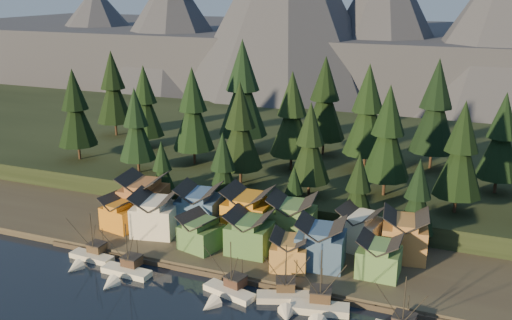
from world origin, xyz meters
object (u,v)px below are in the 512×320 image
at_px(house_back_0, 144,196).
at_px(house_back_1, 199,206).
at_px(house_front_1, 155,212).
at_px(boat_3, 225,287).
at_px(boat_5, 319,302).
at_px(boat_1, 122,267).
at_px(house_front_0, 121,212).
at_px(boat_4, 286,293).
at_px(boat_0, 88,252).

height_order(house_back_0, house_back_1, house_back_0).
distance_m(house_front_1, house_back_0, 9.44).
relative_size(boat_3, boat_5, 0.90).
distance_m(boat_1, house_front_0, 20.03).
relative_size(boat_5, house_front_0, 1.46).
bearing_deg(house_front_0, boat_1, -44.41).
xyz_separation_m(boat_4, house_front_1, (-34.45, 14.09, 4.23)).
height_order(house_front_0, house_front_1, house_front_1).
distance_m(boat_0, house_front_1, 16.27).
distance_m(boat_4, boat_5, 6.45).
xyz_separation_m(boat_1, boat_5, (37.95, 1.19, 0.30)).
xyz_separation_m(boat_0, boat_1, (10.05, -2.68, 0.08)).
height_order(house_front_0, house_back_1, house_back_1).
bearing_deg(boat_1, house_back_0, 114.84).
xyz_separation_m(boat_1, house_back_1, (4.53, 22.89, 4.55)).
xyz_separation_m(house_back_0, house_back_1, (14.22, -0.15, -0.29)).
relative_size(boat_3, house_front_1, 1.08).
relative_size(boat_0, house_front_1, 1.04).
distance_m(boat_0, house_back_1, 25.34).
distance_m(boat_1, house_front_1, 17.36).
xyz_separation_m(boat_4, house_back_0, (-41.33, 20.53, 4.85)).
bearing_deg(boat_1, house_front_0, 126.64).
bearing_deg(house_front_1, house_back_1, 29.21).
distance_m(boat_0, boat_3, 31.16).
bearing_deg(boat_5, boat_1, 170.41).
bearing_deg(boat_4, boat_3, 170.50).
bearing_deg(boat_3, boat_1, -164.10).
bearing_deg(house_back_0, boat_0, -97.89).
bearing_deg(boat_4, house_back_0, 133.19).
bearing_deg(boat_1, house_front_1, 101.65).
bearing_deg(boat_0, boat_4, 3.78).
xyz_separation_m(boat_0, house_front_1, (7.23, 13.92, 4.30)).
height_order(house_front_0, house_back_0, house_back_0).
relative_size(boat_1, boat_3, 1.01).
xyz_separation_m(boat_0, boat_4, (41.68, -0.17, 0.07)).
distance_m(boat_5, house_front_1, 43.75).
bearing_deg(boat_0, house_front_1, 66.56).
bearing_deg(house_back_0, boat_4, -33.31).
height_order(boat_0, house_front_1, house_front_1).
bearing_deg(boat_1, boat_4, 6.58).
distance_m(house_back_0, house_back_1, 14.22).
bearing_deg(boat_0, boat_3, -0.05).
height_order(boat_3, boat_4, boat_4).
relative_size(boat_5, house_back_0, 1.18).
height_order(boat_4, house_front_0, boat_4).
bearing_deg(boat_0, house_back_1, 58.21).
bearing_deg(house_front_1, house_front_0, 170.89).
bearing_deg(boat_5, house_front_0, 151.56).
relative_size(boat_1, house_front_0, 1.34).
height_order(boat_1, boat_5, boat_5).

